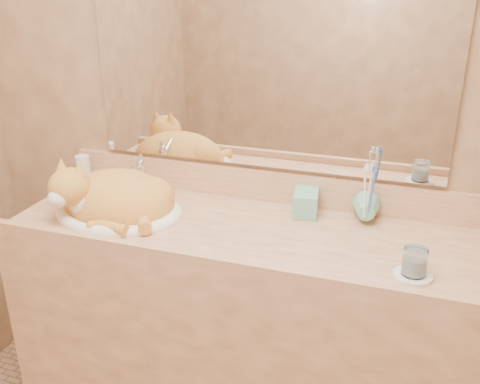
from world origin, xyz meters
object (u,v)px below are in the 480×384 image
(vanity_counter, at_px, (240,331))
(sink_basin, at_px, (118,195))
(soap_dispenser, at_px, (305,196))
(toothbrush_cup, at_px, (366,215))
(cat, at_px, (111,196))
(water_glass, at_px, (415,262))

(vanity_counter, bearing_deg, sink_basin, -177.50)
(soap_dispenser, xyz_separation_m, toothbrush_cup, (0.21, 0.02, -0.05))
(cat, bearing_deg, water_glass, -6.39)
(soap_dispenser, xyz_separation_m, water_glass, (0.38, -0.27, -0.05))
(sink_basin, distance_m, water_glass, 1.03)
(sink_basin, relative_size, water_glass, 5.64)
(toothbrush_cup, bearing_deg, water_glass, -59.90)
(cat, bearing_deg, toothbrush_cup, 11.08)
(soap_dispenser, bearing_deg, cat, -174.67)
(water_glass, bearing_deg, soap_dispenser, 144.65)
(soap_dispenser, bearing_deg, vanity_counter, -154.60)
(cat, relative_size, soap_dispenser, 2.17)
(vanity_counter, height_order, sink_basin, sink_basin)
(cat, distance_m, toothbrush_cup, 0.90)
(sink_basin, height_order, soap_dispenser, soap_dispenser)
(sink_basin, height_order, toothbrush_cup, sink_basin)
(sink_basin, height_order, cat, cat)
(sink_basin, xyz_separation_m, toothbrush_cup, (0.86, 0.17, -0.03))
(soap_dispenser, relative_size, water_glass, 2.36)
(soap_dispenser, height_order, toothbrush_cup, soap_dispenser)
(vanity_counter, relative_size, sink_basin, 3.49)
(cat, bearing_deg, sink_basin, 30.05)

